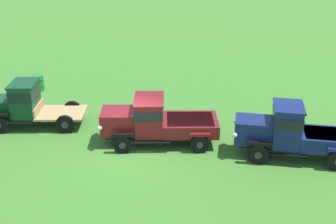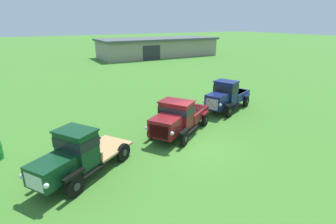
# 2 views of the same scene
# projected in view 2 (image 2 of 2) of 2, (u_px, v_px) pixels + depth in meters

# --- Properties ---
(ground_plane) EXTENTS (240.00, 240.00, 0.00)m
(ground_plane) POSITION_uv_depth(u_px,v_px,m) (190.00, 143.00, 14.30)
(ground_plane) COLOR #3D7528
(farm_shed) EXTENTS (22.11, 8.46, 3.36)m
(farm_shed) POSITION_uv_depth(u_px,v_px,m) (158.00, 47.00, 48.91)
(farm_shed) COLOR gray
(farm_shed) RESTS_ON ground
(vintage_truck_foreground_near) EXTENTS (4.96, 4.00, 2.16)m
(vintage_truck_foreground_near) POSITION_uv_depth(u_px,v_px,m) (74.00, 155.00, 10.76)
(vintage_truck_foreground_near) COLOR black
(vintage_truck_foreground_near) RESTS_ON ground
(vintage_truck_second_in_line) EXTENTS (5.20, 4.22, 2.06)m
(vintage_truck_second_in_line) POSITION_uv_depth(u_px,v_px,m) (178.00, 117.00, 15.28)
(vintage_truck_second_in_line) COLOR black
(vintage_truck_second_in_line) RESTS_ON ground
(vintage_truck_midrow_center) EXTENTS (5.04, 3.27, 2.26)m
(vintage_truck_midrow_center) POSITION_uv_depth(u_px,v_px,m) (227.00, 96.00, 19.29)
(vintage_truck_midrow_center) COLOR black
(vintage_truck_midrow_center) RESTS_ON ground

